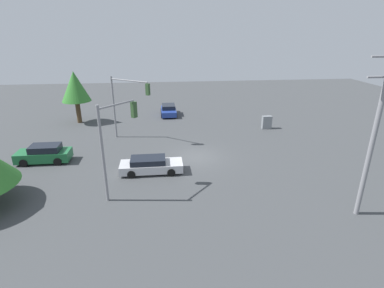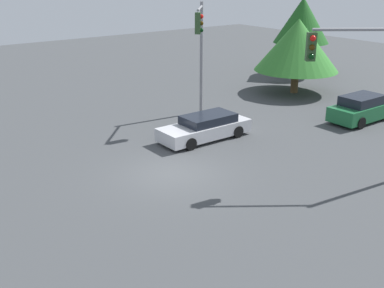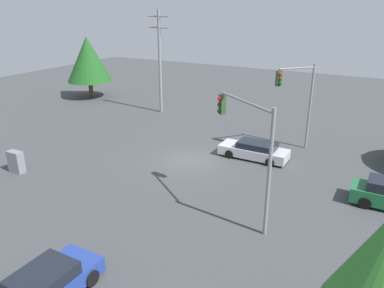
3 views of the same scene
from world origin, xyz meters
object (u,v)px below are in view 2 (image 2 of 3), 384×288
(sedan_silver, at_px, (205,127))
(traffic_signal_main, at_px, (200,42))
(traffic_signal_cross, at_px, (375,74))
(sedan_green, at_px, (363,109))

(sedan_silver, xyz_separation_m, traffic_signal_main, (-1.96, -2.97, 3.68))
(traffic_signal_main, bearing_deg, sedan_silver, 8.42)
(sedan_silver, xyz_separation_m, traffic_signal_cross, (-2.22, 7.55, 3.69))
(traffic_signal_main, bearing_deg, traffic_signal_cross, 43.23)
(sedan_green, xyz_separation_m, traffic_signal_main, (6.89, -5.89, 3.57))
(sedan_green, distance_m, traffic_signal_cross, 8.86)
(sedan_green, xyz_separation_m, traffic_signal_cross, (6.64, 4.64, 3.58))
(sedan_green, distance_m, sedan_silver, 9.32)
(sedan_silver, bearing_deg, traffic_signal_cross, -163.65)
(sedan_silver, height_order, traffic_signal_main, traffic_signal_main)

